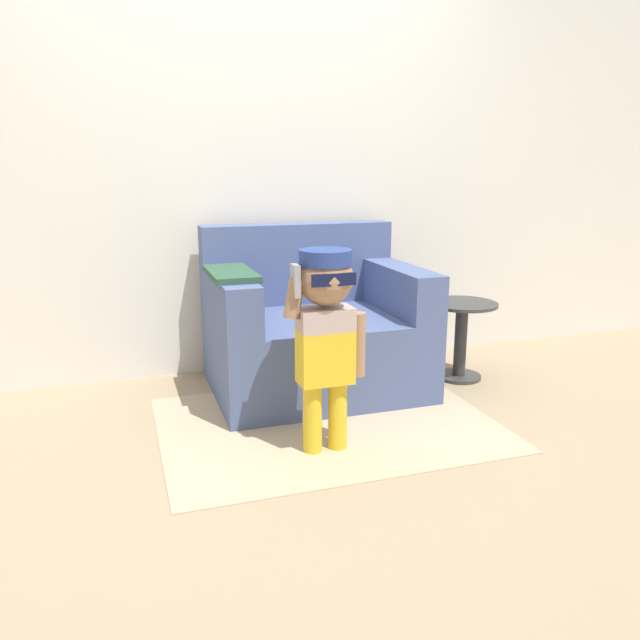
# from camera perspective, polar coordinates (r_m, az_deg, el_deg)

# --- Properties ---
(ground_plane) EXTENTS (10.00, 10.00, 0.00)m
(ground_plane) POSITION_cam_1_polar(r_m,az_deg,el_deg) (3.30, -3.63, -7.36)
(ground_plane) COLOR #998466
(wall_back) EXTENTS (10.00, 0.05, 2.60)m
(wall_back) POSITION_cam_1_polar(r_m,az_deg,el_deg) (3.69, -6.52, 15.43)
(wall_back) COLOR silver
(wall_back) RESTS_ON ground_plane
(armchair) EXTENTS (1.12, 0.85, 0.88)m
(armchair) POSITION_cam_1_polar(r_m,az_deg,el_deg) (3.40, -0.63, -1.11)
(armchair) COLOR #475684
(armchair) RESTS_ON ground_plane
(person_child) EXTENTS (0.36, 0.27, 0.87)m
(person_child) POSITION_cam_1_polar(r_m,az_deg,el_deg) (2.56, 0.52, 0.04)
(person_child) COLOR gold
(person_child) RESTS_ON ground_plane
(side_table) EXTENTS (0.39, 0.39, 0.45)m
(side_table) POSITION_cam_1_polar(r_m,az_deg,el_deg) (3.65, 12.77, -1.13)
(side_table) COLOR #333333
(side_table) RESTS_ON ground_plane
(rug) EXTENTS (1.56, 1.17, 0.01)m
(rug) POSITION_cam_1_polar(r_m,az_deg,el_deg) (3.01, 0.64, -9.43)
(rug) COLOR tan
(rug) RESTS_ON ground_plane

